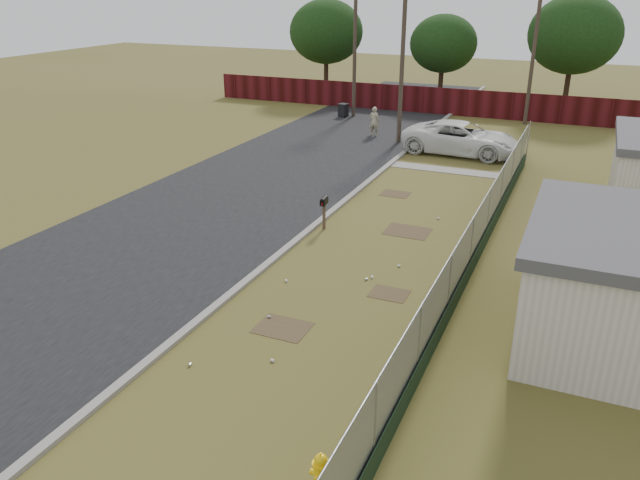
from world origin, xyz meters
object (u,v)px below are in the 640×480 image
at_px(pickup_truck, 462,138).
at_px(trash_bin, 343,110).
at_px(mailbox, 324,204).
at_px(pedestrian, 374,121).
at_px(fire_hydrant, 321,474).

distance_m(pickup_truck, trash_bin, 11.41).
xyz_separation_m(mailbox, pedestrian, (-3.24, 15.08, -0.13)).
distance_m(fire_hydrant, mailbox, 12.89).
bearing_deg(trash_bin, mailbox, -70.39).
relative_size(mailbox, pedestrian, 0.73).
relative_size(fire_hydrant, mailbox, 0.71).
bearing_deg(pedestrian, pickup_truck, 160.44).
xyz_separation_m(fire_hydrant, mailbox, (-5.02, 11.86, 0.57)).
distance_m(fire_hydrant, trash_bin, 33.54).
xyz_separation_m(pickup_truck, pedestrian, (-5.61, 2.19, 0.01)).
distance_m(pedestrian, trash_bin, 5.75).
xyz_separation_m(pickup_truck, trash_bin, (-9.31, 6.58, -0.39)).
relative_size(pedestrian, trash_bin, 1.92).
xyz_separation_m(fire_hydrant, pickup_truck, (-2.65, 24.75, 0.43)).
bearing_deg(trash_bin, pedestrian, -49.89).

